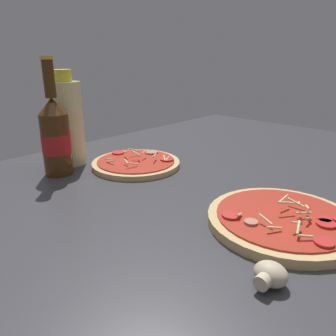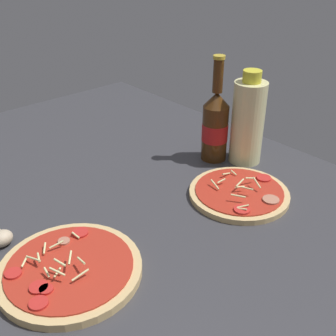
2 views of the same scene
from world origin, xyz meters
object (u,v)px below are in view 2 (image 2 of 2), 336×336
beer_bottle (215,125)px  mushroom_left (1,238)px  pizza_near (70,270)px  oil_bottle (248,121)px  pizza_far (239,193)px

beer_bottle → mushroom_left: bearing=-92.9°
pizza_near → mushroom_left: bearing=-160.5°
beer_bottle → mushroom_left: size_ratio=5.92×
oil_bottle → mushroom_left: oil_bottle is taller
beer_bottle → pizza_near: bearing=-75.7°
oil_bottle → mushroom_left: bearing=-98.4°
pizza_far → beer_bottle: 20.52cm
mushroom_left → pizza_far: bearing=67.6°
pizza_near → mushroom_left: (-15.47, -5.49, 0.59)cm
mushroom_left → pizza_near: bearing=19.5°
beer_bottle → oil_bottle: bearing=39.5°
beer_bottle → oil_bottle: (6.08, 5.02, 1.45)cm
pizza_near → pizza_far: (3.59, 40.69, -0.13)cm
pizza_far → pizza_near: bearing=-95.0°
beer_bottle → mushroom_left: (-2.81, -55.30, -7.87)cm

